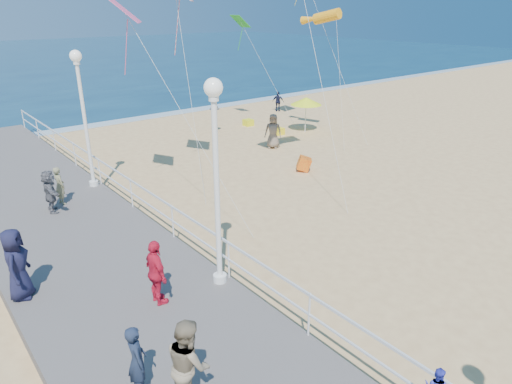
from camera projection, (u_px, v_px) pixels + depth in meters
ground at (351, 236)px, 15.41m from camera, size 160.00×160.00×0.00m
surf_line at (110, 123)px, 30.15m from camera, size 160.00×1.20×0.04m
boardwalk at (147, 320)px, 10.97m from camera, size 5.00×44.00×0.40m
railing at (228, 250)px, 11.99m from camera, size 0.05×42.00×0.55m
lamp_post_mid at (216, 165)px, 10.91m from camera, size 0.44×0.44×5.32m
lamp_post_far at (83, 106)px, 17.39m from camera, size 0.44×0.44×5.32m
spectator_0 at (137, 361)px, 8.37m from camera, size 0.46×0.61×1.50m
spectator_1 at (189, 364)px, 8.06m from camera, size 0.86×1.02×1.85m
spectator_3 at (156, 273)px, 10.95m from camera, size 0.47×1.02×1.70m
spectator_4 at (16, 264)px, 11.15m from camera, size 0.97×1.09×1.87m
spectator_5 at (50, 191)px, 15.98m from camera, size 0.68×1.49×1.55m
spectator_6 at (60, 186)px, 16.65m from camera, size 0.42×0.57×1.42m
beach_walker_a at (215, 119)px, 27.59m from camera, size 1.17×1.25×1.69m
beach_walker_b at (278, 102)px, 33.38m from camera, size 0.78×0.88×1.44m
beach_walker_c at (273, 131)px, 24.60m from camera, size 1.05×1.08×1.87m
box_kite at (304, 165)px, 21.32m from camera, size 0.90×0.88×0.74m
beach_umbrella at (306, 101)px, 27.35m from camera, size 1.90×1.90×2.14m
beach_chair_left at (279, 131)px, 27.49m from camera, size 0.55×0.55×0.40m
beach_chair_right at (248, 122)px, 29.55m from camera, size 0.55×0.55×0.40m
kite_windsock at (327, 16)px, 23.90m from camera, size 0.99×2.60×1.06m
kite_diamond_pink at (122, 8)px, 15.44m from camera, size 1.69×1.81×0.94m
kite_diamond_green at (240, 21)px, 27.37m from camera, size 0.93×1.15×0.72m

